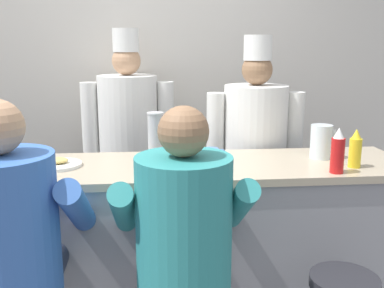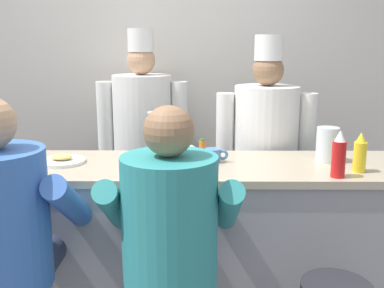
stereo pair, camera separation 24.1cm
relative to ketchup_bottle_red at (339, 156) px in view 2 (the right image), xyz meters
name	(u,v)px [view 2 (the right image)]	position (x,y,z in m)	size (l,w,h in m)	color
wall_back	(153,82)	(-1.05, 1.52, 0.23)	(10.00, 0.06, 2.70)	beige
diner_counter	(135,248)	(-1.05, 0.24, -0.61)	(3.07, 0.64, 1.01)	gray
ketchup_bottle_red	(339,156)	(0.00, 0.00, 0.00)	(0.07, 0.07, 0.24)	red
mustard_bottle_yellow	(360,154)	(0.14, 0.10, -0.01)	(0.07, 0.07, 0.21)	yellow
hot_sauce_bottle_orange	(202,153)	(-0.67, 0.20, -0.04)	(0.03, 0.03, 0.15)	orange
water_pitcher_clear	(327,145)	(0.03, 0.30, -0.01)	(0.14, 0.12, 0.19)	silver
breakfast_plate	(62,160)	(-1.45, 0.26, -0.10)	(0.26, 0.26, 0.05)	white
coffee_mug_blue	(213,155)	(-0.61, 0.28, -0.07)	(0.13, 0.09, 0.08)	#4C7AB2
coffee_mug_white	(181,152)	(-0.79, 0.34, -0.06)	(0.14, 0.09, 0.09)	white
cup_stack_steel	(156,138)	(-0.92, 0.23, 0.04)	(0.09, 0.09, 0.29)	#B7BABF
diner_seated_blue	(3,224)	(-1.54, -0.33, -0.22)	(0.64, 0.64, 1.45)	#B2B5BA
diner_seated_teal	(170,228)	(-0.81, -0.34, -0.24)	(0.62, 0.61, 1.42)	#B2B5BA
cook_in_whites_near	(143,135)	(-1.11, 1.24, -0.15)	(0.69, 0.44, 1.77)	#232328
cook_in_whites_far	(265,152)	(-0.23, 0.82, -0.18)	(0.67, 0.43, 1.71)	#232328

